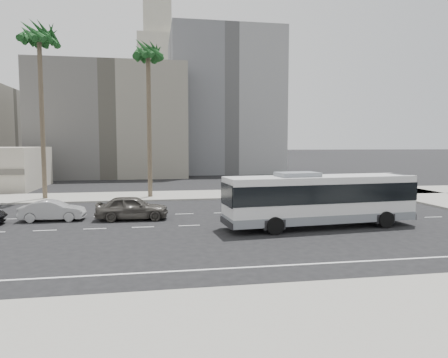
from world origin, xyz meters
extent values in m
plane|color=black|center=(0.00, 0.00, 0.00)|extent=(700.00, 700.00, 0.00)
cube|color=gray|center=(0.00, 15.50, 0.07)|extent=(120.00, 7.00, 0.15)
cube|color=gray|center=(0.00, -15.50, 0.07)|extent=(120.00, 7.00, 0.15)
cube|color=#625F5A|center=(-12.00, 45.00, 9.00)|extent=(24.00, 18.00, 18.00)
cube|color=slate|center=(8.00, 52.00, 13.00)|extent=(20.00, 20.00, 26.00)
cube|color=beige|center=(-2.00, 250.00, 22.00)|extent=(42.00, 42.00, 44.00)
cube|color=beige|center=(-2.00, 250.00, 60.00)|extent=(26.00, 26.00, 32.00)
cube|color=beige|center=(-2.00, 250.00, 92.00)|extent=(18.00, 18.00, 32.00)
cube|color=slate|center=(45.00, 230.00, 35.00)|extent=(26.00, 26.00, 70.00)
cube|color=slate|center=(70.00, 260.00, 30.00)|extent=(22.00, 22.00, 60.00)
cube|color=silver|center=(5.31, -1.84, 1.93)|extent=(12.64, 3.82, 2.79)
cube|color=black|center=(5.31, -1.84, 2.31)|extent=(12.71, 3.89, 1.18)
cube|color=slate|center=(5.31, -1.84, 0.70)|extent=(12.66, 3.87, 0.54)
cube|color=slate|center=(3.70, -1.84, 3.43)|extent=(2.72, 1.94, 0.32)
cube|color=#262628|center=(11.22, -1.84, 3.17)|extent=(0.81, 1.98, 0.32)
cylinder|color=black|center=(9.28, -3.22, 0.54)|extent=(1.07, 0.32, 1.07)
cylinder|color=black|center=(9.28, -0.47, 0.54)|extent=(1.07, 0.32, 1.07)
cylinder|color=black|center=(1.66, -3.22, 0.54)|extent=(1.07, 0.32, 1.07)
cylinder|color=black|center=(1.66, -0.47, 0.54)|extent=(1.07, 0.32, 1.07)
imported|color=#4A4640|center=(-6.82, 2.88, 0.86)|extent=(2.22, 5.13, 1.72)
imported|color=#A0A0A1|center=(-12.32, 3.43, 0.72)|extent=(1.63, 4.39, 1.43)
cylinder|color=brown|center=(-5.66, 14.39, 7.01)|extent=(0.39, 0.39, 14.02)
cylinder|color=brown|center=(-15.68, 14.77, 7.58)|extent=(0.48, 0.48, 15.15)
camera|label=1|loc=(-5.20, -26.21, 5.38)|focal=32.28mm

